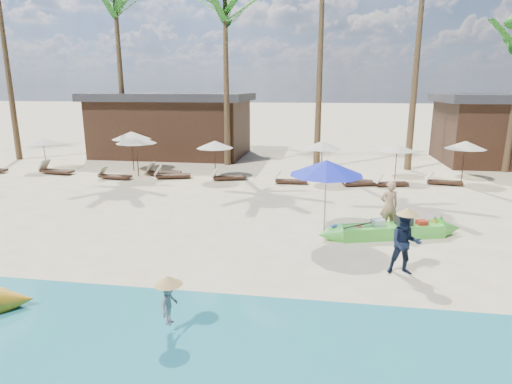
# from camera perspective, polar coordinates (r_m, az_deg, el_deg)

# --- Properties ---
(ground) EXTENTS (240.00, 240.00, 0.00)m
(ground) POSITION_cam_1_polar(r_m,az_deg,el_deg) (12.64, -3.14, -8.17)
(ground) COLOR beige
(ground) RESTS_ON ground
(wet_sand_strip) EXTENTS (240.00, 4.50, 0.01)m
(wet_sand_strip) POSITION_cam_1_polar(r_m,az_deg,el_deg) (8.39, -10.78, -20.81)
(wet_sand_strip) COLOR tan
(wet_sand_strip) RESTS_ON ground
(green_canoe) EXTENTS (5.30, 1.92, 0.69)m
(green_canoe) POSITION_cam_1_polar(r_m,az_deg,el_deg) (14.50, 17.51, -4.91)
(green_canoe) COLOR #4CCD3E
(green_canoe) RESTS_ON ground
(tourist) EXTENTS (0.70, 0.53, 1.70)m
(tourist) POSITION_cam_1_polar(r_m,az_deg,el_deg) (15.01, 17.30, -1.79)
(tourist) COLOR tan
(tourist) RESTS_ON ground
(vendor_green) EXTENTS (0.82, 0.65, 1.66)m
(vendor_green) POSITION_cam_1_polar(r_m,az_deg,el_deg) (11.68, 19.25, -6.51)
(vendor_green) COLOR #121B31
(vendor_green) RESTS_ON ground
(vendor_yellow) EXTENTS (0.39, 0.61, 0.90)m
(vendor_yellow) POSITION_cam_1_polar(r_m,az_deg,el_deg) (8.80, -11.49, -14.26)
(vendor_yellow) COLOR gray
(vendor_yellow) RESTS_ON ground
(blue_umbrella) EXTENTS (2.34, 2.34, 2.52)m
(blue_umbrella) POSITION_cam_1_polar(r_m,az_deg,el_deg) (13.54, 9.38, 3.22)
(blue_umbrella) COLOR #99999E
(blue_umbrella) RESTS_ON ground
(resort_parasol_2) EXTENTS (1.82, 1.82, 1.87)m
(resort_parasol_2) POSITION_cam_1_polar(r_m,az_deg,el_deg) (27.78, -26.52, 6.12)
(resort_parasol_2) COLOR #362016
(resort_parasol_2) RESTS_ON ground
(resort_parasol_3) EXTENTS (2.20, 2.20, 2.26)m
(resort_parasol_3) POSITION_cam_1_polar(r_m,az_deg,el_deg) (25.51, -16.27, 7.26)
(resort_parasol_3) COLOR #362016
(resort_parasol_3) RESTS_ON ground
(lounger_3_left) EXTENTS (2.05, 0.88, 0.68)m
(lounger_3_left) POSITION_cam_1_polar(r_m,az_deg,el_deg) (26.34, -25.25, 2.67)
(lounger_3_left) COLOR #362016
(lounger_3_left) RESTS_ON ground
(lounger_3_right) EXTENTS (1.81, 0.69, 0.60)m
(lounger_3_right) POSITION_cam_1_polar(r_m,az_deg,el_deg) (23.74, -18.53, 2.12)
(lounger_3_right) COLOR #362016
(lounger_3_right) RESTS_ON ground
(resort_parasol_4) EXTENTS (2.16, 2.16, 2.22)m
(resort_parasol_4) POSITION_cam_1_polar(r_m,az_deg,el_deg) (23.85, -15.68, 6.77)
(resort_parasol_4) COLOR #362016
(resort_parasol_4) RESTS_ON ground
(lounger_4_left) EXTENTS (1.88, 0.60, 0.64)m
(lounger_4_left) POSITION_cam_1_polar(r_m,az_deg,el_deg) (23.99, -12.41, 2.67)
(lounger_4_left) COLOR #362016
(lounger_4_left) RESTS_ON ground
(lounger_4_right) EXTENTS (1.98, 1.11, 0.64)m
(lounger_4_right) POSITION_cam_1_polar(r_m,az_deg,el_deg) (23.06, -11.31, 2.29)
(lounger_4_right) COLOR #362016
(lounger_4_right) RESTS_ON ground
(resort_parasol_5) EXTENTS (1.94, 1.94, 2.00)m
(resort_parasol_5) POSITION_cam_1_polar(r_m,az_deg,el_deg) (22.55, -5.52, 6.32)
(resort_parasol_5) COLOR #362016
(resort_parasol_5) RESTS_ON ground
(lounger_5_left) EXTENTS (1.85, 1.05, 0.60)m
(lounger_5_left) POSITION_cam_1_polar(r_m,az_deg,el_deg) (22.28, -3.92, 2.08)
(lounger_5_left) COLOR #362016
(lounger_5_left) RESTS_ON ground
(resort_parasol_6) EXTENTS (1.99, 1.99, 2.05)m
(resort_parasol_6) POSITION_cam_1_polar(r_m,az_deg,el_deg) (22.19, 8.84, 6.22)
(resort_parasol_6) COLOR #362016
(resort_parasol_6) RESTS_ON ground
(lounger_6_left) EXTENTS (1.68, 0.55, 0.57)m
(lounger_6_left) POSITION_cam_1_polar(r_m,az_deg,el_deg) (21.50, 4.43, 1.61)
(lounger_6_left) COLOR #362016
(lounger_6_left) RESTS_ON ground
(lounger_6_right) EXTENTS (1.93, 0.77, 0.64)m
(lounger_6_right) POSITION_cam_1_polar(r_m,az_deg,el_deg) (21.86, 13.32, 1.54)
(lounger_6_right) COLOR #362016
(lounger_6_right) RESTS_ON ground
(resort_parasol_7) EXTENTS (1.82, 1.82, 1.88)m
(resort_parasol_7) POSITION_cam_1_polar(r_m,az_deg,el_deg) (23.25, 18.31, 5.65)
(resort_parasol_7) COLOR #362016
(resort_parasol_7) RESTS_ON ground
(lounger_7_left) EXTENTS (1.71, 0.97, 0.56)m
(lounger_7_left) POSITION_cam_1_polar(r_m,az_deg,el_deg) (21.48, 13.28, 1.26)
(lounger_7_left) COLOR #362016
(lounger_7_left) RESTS_ON ground
(lounger_7_right) EXTENTS (1.73, 0.91, 0.56)m
(lounger_7_right) POSITION_cam_1_polar(r_m,az_deg,el_deg) (21.83, 17.33, 1.20)
(lounger_7_right) COLOR #362016
(lounger_7_right) RESTS_ON ground
(resort_parasol_8) EXTENTS (2.01, 2.01, 2.07)m
(resort_parasol_8) POSITION_cam_1_polar(r_m,az_deg,el_deg) (24.23, 26.16, 5.65)
(resort_parasol_8) COLOR #362016
(resort_parasol_8) RESTS_ON ground
(lounger_8_left) EXTENTS (1.78, 0.73, 0.59)m
(lounger_8_left) POSITION_cam_1_polar(r_m,az_deg,el_deg) (23.13, 23.53, 1.38)
(lounger_8_left) COLOR #362016
(lounger_8_left) RESTS_ON ground
(palm_2) EXTENTS (2.08, 2.08, 11.33)m
(palm_2) POSITION_cam_1_polar(r_m,az_deg,el_deg) (29.85, -18.18, 21.79)
(palm_2) COLOR brown
(palm_2) RESTS_ON ground
(palm_3) EXTENTS (2.08, 2.08, 10.52)m
(palm_3) POSITION_cam_1_polar(r_m,az_deg,el_deg) (26.66, -4.12, 22.12)
(palm_3) COLOR brown
(palm_3) RESTS_ON ground
(pavilion_west) EXTENTS (10.80, 6.60, 4.30)m
(pavilion_west) POSITION_cam_1_polar(r_m,az_deg,el_deg) (30.90, -11.06, 8.89)
(pavilion_west) COLOR #362016
(pavilion_west) RESTS_ON ground
(pavilion_east) EXTENTS (8.80, 6.60, 4.30)m
(pavilion_east) POSITION_cam_1_polar(r_m,az_deg,el_deg) (31.25, 30.80, 7.27)
(pavilion_east) COLOR #362016
(pavilion_east) RESTS_ON ground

